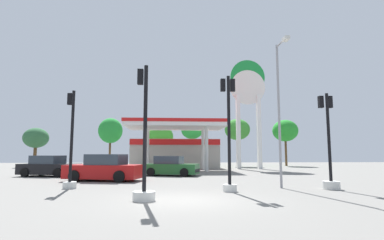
# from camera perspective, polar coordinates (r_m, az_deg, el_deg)

# --- Properties ---
(ground_plane) EXTENTS (90.00, 90.00, 0.00)m
(ground_plane) POSITION_cam_1_polar(r_m,az_deg,el_deg) (10.83, -1.67, -15.12)
(ground_plane) COLOR slate
(ground_plane) RESTS_ON ground
(gas_station) EXTENTS (9.73, 11.43, 4.76)m
(gas_station) POSITION_cam_1_polar(r_m,az_deg,el_deg) (33.62, -3.26, -5.67)
(gas_station) COLOR #ADA89E
(gas_station) RESTS_ON ground
(station_pole_sign) EXTENTS (3.84, 0.56, 12.01)m
(station_pole_sign) POSITION_cam_1_polar(r_m,az_deg,el_deg) (33.28, 10.71, 3.93)
(station_pole_sign) COLOR white
(station_pole_sign) RESTS_ON ground
(car_0) EXTENTS (4.74, 2.77, 1.59)m
(car_0) POSITION_cam_1_polar(r_m,az_deg,el_deg) (18.93, -16.51, -8.97)
(car_0) COLOR black
(car_0) RESTS_ON ground
(car_1) EXTENTS (4.37, 2.79, 1.45)m
(car_1) POSITION_cam_1_polar(r_m,az_deg,el_deg) (22.46, -4.15, -8.95)
(car_1) COLOR black
(car_1) RESTS_ON ground
(car_2) EXTENTS (4.48, 2.74, 1.50)m
(car_2) POSITION_cam_1_polar(r_m,az_deg,el_deg) (24.13, -25.76, -8.11)
(car_2) COLOR black
(car_2) RESTS_ON ground
(traffic_signal_0) EXTENTS (0.65, 0.66, 5.11)m
(traffic_signal_0) POSITION_cam_1_polar(r_m,az_deg,el_deg) (13.23, 7.10, -4.01)
(traffic_signal_0) COLOR silver
(traffic_signal_0) RESTS_ON ground
(traffic_signal_1) EXTENTS (0.78, 0.78, 4.83)m
(traffic_signal_1) POSITION_cam_1_polar(r_m,az_deg,el_deg) (10.71, -9.23, -8.18)
(traffic_signal_1) COLOR silver
(traffic_signal_1) RESTS_ON ground
(traffic_signal_2) EXTENTS (0.76, 0.76, 4.48)m
(traffic_signal_2) POSITION_cam_1_polar(r_m,az_deg,el_deg) (15.30, 24.90, -6.67)
(traffic_signal_2) COLOR silver
(traffic_signal_2) RESTS_ON ground
(traffic_signal_3) EXTENTS (0.63, 0.67, 4.68)m
(traffic_signal_3) POSITION_cam_1_polar(r_m,az_deg,el_deg) (15.34, -22.30, -6.15)
(traffic_signal_3) COLOR silver
(traffic_signal_3) RESTS_ON ground
(tree_0) EXTENTS (3.02, 3.02, 4.85)m
(tree_0) POSITION_cam_1_polar(r_m,az_deg,el_deg) (42.01, -27.80, -3.11)
(tree_0) COLOR brown
(tree_0) RESTS_ON ground
(tree_1) EXTENTS (3.09, 3.09, 6.24)m
(tree_1) POSITION_cam_1_polar(r_m,az_deg,el_deg) (40.00, -15.40, -2.02)
(tree_1) COLOR brown
(tree_1) RESTS_ON ground
(tree_2) EXTENTS (3.32, 3.32, 5.28)m
(tree_2) POSITION_cam_1_polar(r_m,az_deg,el_deg) (38.90, -6.08, -3.18)
(tree_2) COLOR brown
(tree_2) RESTS_ON ground
(tree_3) EXTENTS (2.88, 2.88, 5.92)m
(tree_3) POSITION_cam_1_polar(r_m,az_deg,el_deg) (39.01, 0.03, -1.99)
(tree_3) COLOR brown
(tree_3) RESTS_ON ground
(tree_4) EXTENTS (3.32, 3.32, 6.18)m
(tree_4) POSITION_cam_1_polar(r_m,az_deg,el_deg) (39.45, 8.69, -1.86)
(tree_4) COLOR brown
(tree_4) RESTS_ON ground
(tree_5) EXTENTS (3.41, 3.41, 6.22)m
(tree_5) POSITION_cam_1_polar(r_m,az_deg,el_deg) (42.33, 17.47, -2.00)
(tree_5) COLOR brown
(tree_5) RESTS_ON ground
(corner_streetlamp) EXTENTS (0.24, 1.48, 7.04)m
(corner_streetlamp) POSITION_cam_1_polar(r_m,az_deg,el_deg) (14.99, 16.56, 3.77)
(corner_streetlamp) COLOR gray
(corner_streetlamp) RESTS_ON ground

